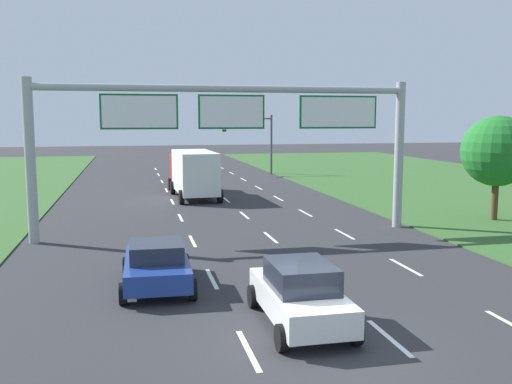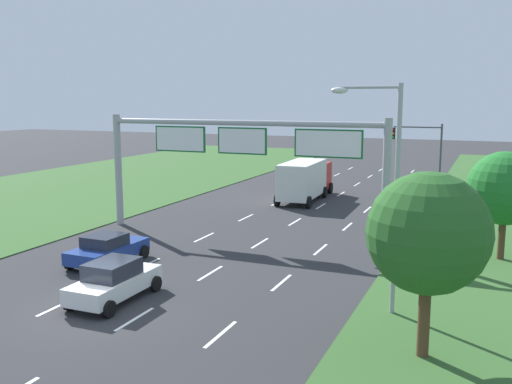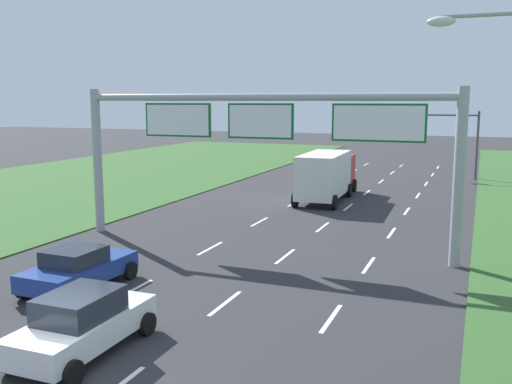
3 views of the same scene
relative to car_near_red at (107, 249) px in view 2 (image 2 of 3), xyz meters
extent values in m
plane|color=#2D2D30|center=(3.57, -5.44, -0.74)|extent=(200.00, 200.00, 0.00)
cube|color=white|center=(1.82, -5.44, -0.74)|extent=(0.14, 2.40, 0.01)
cube|color=white|center=(1.82, 0.56, -0.74)|extent=(0.14, 2.40, 0.01)
cube|color=white|center=(1.82, 6.56, -0.74)|extent=(0.14, 2.40, 0.01)
cube|color=white|center=(1.82, 12.56, -0.74)|extent=(0.14, 2.40, 0.01)
cube|color=white|center=(1.82, 18.56, -0.74)|extent=(0.14, 2.40, 0.01)
cube|color=white|center=(1.82, 24.56, -0.74)|extent=(0.14, 2.40, 0.01)
cube|color=white|center=(1.82, 30.56, -0.74)|extent=(0.14, 2.40, 0.01)
cube|color=white|center=(1.82, 36.56, -0.74)|extent=(0.14, 2.40, 0.01)
cube|color=white|center=(1.82, 42.56, -0.74)|extent=(0.14, 2.40, 0.01)
cube|color=white|center=(5.32, -5.44, -0.74)|extent=(0.14, 2.40, 0.01)
cube|color=white|center=(5.32, 0.56, -0.74)|extent=(0.14, 2.40, 0.01)
cube|color=white|center=(5.32, 6.56, -0.74)|extent=(0.14, 2.40, 0.01)
cube|color=white|center=(5.32, 12.56, -0.74)|extent=(0.14, 2.40, 0.01)
cube|color=white|center=(5.32, 18.56, -0.74)|extent=(0.14, 2.40, 0.01)
cube|color=white|center=(5.32, 24.56, -0.74)|extent=(0.14, 2.40, 0.01)
cube|color=white|center=(5.32, 30.56, -0.74)|extent=(0.14, 2.40, 0.01)
cube|color=white|center=(5.32, 36.56, -0.74)|extent=(0.14, 2.40, 0.01)
cube|color=white|center=(5.32, 42.56, -0.74)|extent=(0.14, 2.40, 0.01)
cube|color=white|center=(8.82, -5.44, -0.74)|extent=(0.14, 2.40, 0.01)
cube|color=white|center=(8.82, 0.56, -0.74)|extent=(0.14, 2.40, 0.01)
cube|color=white|center=(8.82, 6.56, -0.74)|extent=(0.14, 2.40, 0.01)
cube|color=white|center=(8.82, 12.56, -0.74)|extent=(0.14, 2.40, 0.01)
cube|color=white|center=(8.82, 18.56, -0.74)|extent=(0.14, 2.40, 0.01)
cube|color=white|center=(8.82, 24.56, -0.74)|extent=(0.14, 2.40, 0.01)
cube|color=white|center=(8.82, 30.56, -0.74)|extent=(0.14, 2.40, 0.01)
cube|color=white|center=(8.82, 36.56, -0.74)|extent=(0.14, 2.40, 0.01)
cube|color=white|center=(8.82, 42.56, -0.74)|extent=(0.14, 2.40, 0.01)
cube|color=navy|center=(0.00, 0.05, -0.11)|extent=(2.05, 4.26, 0.62)
cube|color=#232833|center=(0.00, -0.16, 0.46)|extent=(1.66, 1.82, 0.54)
cylinder|color=black|center=(-0.96, 1.63, -0.42)|extent=(0.23, 0.64, 0.64)
cylinder|color=black|center=(1.03, 1.58, -0.42)|extent=(0.23, 0.64, 0.64)
cylinder|color=black|center=(-1.03, -1.49, -0.42)|extent=(0.23, 0.64, 0.64)
cylinder|color=black|center=(0.96, -1.53, -0.42)|extent=(0.23, 0.64, 0.64)
cube|color=white|center=(3.45, -4.09, -0.08)|extent=(1.76, 4.24, 0.67)
cube|color=#232833|center=(3.45, -4.19, 0.58)|extent=(1.52, 2.05, 0.66)
cylinder|color=black|center=(2.55, -2.52, -0.42)|extent=(0.22, 0.64, 0.64)
cylinder|color=black|center=(4.35, -2.52, -0.42)|extent=(0.22, 0.64, 0.64)
cylinder|color=black|center=(2.55, -5.66, -0.42)|extent=(0.22, 0.64, 0.64)
cylinder|color=black|center=(4.35, -5.66, -0.42)|extent=(0.22, 0.64, 0.64)
cube|color=#B21E19|center=(3.26, 24.07, 0.81)|extent=(2.28, 2.18, 2.20)
cube|color=silver|center=(3.41, 19.81, 1.04)|extent=(2.58, 6.20, 2.67)
cylinder|color=black|center=(2.11, 24.52, -0.29)|extent=(0.31, 0.91, 0.90)
cylinder|color=black|center=(4.37, 24.61, -0.29)|extent=(0.31, 0.91, 0.90)
cylinder|color=black|center=(2.11, 22.22, -0.29)|extent=(0.31, 0.91, 0.90)
cylinder|color=black|center=(4.53, 22.31, -0.29)|extent=(0.31, 0.91, 0.90)
cylinder|color=black|center=(2.29, 17.31, -0.29)|extent=(0.31, 0.91, 0.90)
cylinder|color=black|center=(4.71, 17.40, -0.29)|extent=(0.31, 0.91, 0.90)
cylinder|color=#9EA0A5|center=(-4.83, 7.66, 2.76)|extent=(0.44, 0.44, 7.00)
cylinder|color=#9EA0A5|center=(11.97, 7.66, 2.76)|extent=(0.44, 0.44, 7.00)
cylinder|color=#9EA0A5|center=(3.57, 7.66, 5.86)|extent=(16.80, 0.32, 0.32)
cube|color=#0C5B28|center=(-0.28, 7.66, 4.84)|extent=(3.33, 0.12, 1.52)
cube|color=white|center=(-0.28, 7.60, 4.84)|extent=(3.17, 0.01, 1.36)
cube|color=#0C5B28|center=(3.77, 7.66, 4.84)|extent=(3.00, 0.12, 1.52)
cube|color=white|center=(3.77, 7.60, 4.84)|extent=(2.84, 0.01, 1.36)
cube|color=#0C5B28|center=(8.82, 7.66, 4.84)|extent=(3.76, 0.12, 1.52)
cube|color=white|center=(8.82, 7.60, 4.84)|extent=(3.60, 0.01, 1.36)
cylinder|color=#47494F|center=(12.34, 34.71, 2.06)|extent=(0.20, 0.20, 5.60)
cylinder|color=#47494F|center=(10.09, 34.71, 4.51)|extent=(4.50, 0.14, 0.14)
cube|color=black|center=(7.84, 34.71, 3.86)|extent=(0.32, 0.36, 1.10)
sphere|color=red|center=(7.84, 34.51, 4.23)|extent=(0.22, 0.22, 0.22)
sphere|color=orange|center=(7.84, 34.51, 3.86)|extent=(0.22, 0.22, 0.22)
sphere|color=green|center=(7.84, 34.51, 3.49)|extent=(0.22, 0.22, 0.22)
cylinder|color=#9EA0A5|center=(13.88, -1.28, 3.51)|extent=(0.18, 0.18, 8.50)
cylinder|color=#9EA0A5|center=(12.78, -1.28, 7.61)|extent=(2.20, 0.10, 0.10)
ellipsoid|color=silver|center=(11.68, -1.28, 7.51)|extent=(0.64, 0.32, 0.24)
cylinder|color=#513823|center=(15.37, -4.59, 0.54)|extent=(0.37, 0.37, 2.57)
sphere|color=#255922|center=(15.37, -4.59, 3.23)|extent=(3.73, 3.73, 3.73)
cylinder|color=#513823|center=(17.65, 8.11, 0.39)|extent=(0.34, 0.34, 2.27)
sphere|color=#1F6D27|center=(17.65, 8.11, 2.89)|extent=(3.63, 3.63, 3.63)
camera|label=1|loc=(-0.71, -17.72, 4.57)|focal=40.00mm
camera|label=2|loc=(17.06, -21.96, 7.21)|focal=40.00mm
camera|label=3|loc=(12.72, -15.39, 5.72)|focal=40.00mm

